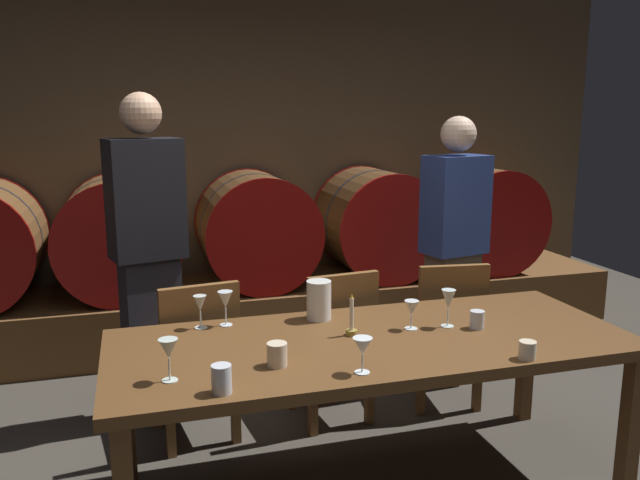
# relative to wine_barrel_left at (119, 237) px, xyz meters

# --- Properties ---
(back_wall) EXTENTS (6.37, 0.24, 2.81)m
(back_wall) POSITION_rel_wine_barrel_left_xyz_m (0.98, 0.55, 0.57)
(back_wall) COLOR brown
(back_wall) RESTS_ON ground
(barrel_shelf) EXTENTS (5.73, 0.90, 0.42)m
(barrel_shelf) POSITION_rel_wine_barrel_left_xyz_m (0.98, 0.00, -0.63)
(barrel_shelf) COLOR brown
(barrel_shelf) RESTS_ON ground
(wine_barrel_left) EXTENTS (0.85, 0.78, 0.85)m
(wine_barrel_left) POSITION_rel_wine_barrel_left_xyz_m (0.00, 0.00, 0.00)
(wine_barrel_left) COLOR brown
(wine_barrel_left) RESTS_ON barrel_shelf
(wine_barrel_center) EXTENTS (0.85, 0.78, 0.85)m
(wine_barrel_center) POSITION_rel_wine_barrel_left_xyz_m (0.99, 0.00, 0.00)
(wine_barrel_center) COLOR #513319
(wine_barrel_center) RESTS_ON barrel_shelf
(wine_barrel_right) EXTENTS (0.85, 0.78, 0.85)m
(wine_barrel_right) POSITION_rel_wine_barrel_left_xyz_m (1.96, 0.00, 0.00)
(wine_barrel_right) COLOR #513319
(wine_barrel_right) RESTS_ON barrel_shelf
(wine_barrel_far_right) EXTENTS (0.85, 0.78, 0.85)m
(wine_barrel_far_right) POSITION_rel_wine_barrel_left_xyz_m (2.89, 0.00, 0.00)
(wine_barrel_far_right) COLOR brown
(wine_barrel_far_right) RESTS_ON barrel_shelf
(dining_table) EXTENTS (2.31, 0.91, 0.73)m
(dining_table) POSITION_rel_wine_barrel_left_xyz_m (1.10, -2.18, -0.17)
(dining_table) COLOR brown
(dining_table) RESTS_ON ground
(chair_left) EXTENTS (0.45, 0.45, 0.88)m
(chair_left) POSITION_rel_wine_barrel_left_xyz_m (0.38, -1.53, -0.35)
(chair_left) COLOR brown
(chair_left) RESTS_ON ground
(chair_center) EXTENTS (0.44, 0.44, 0.88)m
(chair_center) POSITION_rel_wine_barrel_left_xyz_m (1.13, -1.52, -0.35)
(chair_center) COLOR brown
(chair_center) RESTS_ON ground
(chair_right) EXTENTS (0.45, 0.45, 0.88)m
(chair_right) POSITION_rel_wine_barrel_left_xyz_m (1.81, -1.51, -0.35)
(chair_right) COLOR brown
(chair_right) RESTS_ON ground
(guest_left) EXTENTS (0.43, 0.33, 1.81)m
(guest_left) POSITION_rel_wine_barrel_left_xyz_m (0.18, -1.17, 0.10)
(guest_left) COLOR black
(guest_left) RESTS_ON ground
(guest_right) EXTENTS (0.42, 0.31, 1.69)m
(guest_right) POSITION_rel_wine_barrel_left_xyz_m (2.04, -1.14, 0.03)
(guest_right) COLOR brown
(guest_right) RESTS_ON ground
(candle_center) EXTENTS (0.05, 0.05, 0.20)m
(candle_center) POSITION_rel_wine_barrel_left_xyz_m (1.02, -2.11, -0.05)
(candle_center) COLOR olive
(candle_center) RESTS_ON dining_table
(pitcher) EXTENTS (0.12, 0.12, 0.19)m
(pitcher) POSITION_rel_wine_barrel_left_xyz_m (0.94, -1.85, -0.01)
(pitcher) COLOR white
(pitcher) RESTS_ON dining_table
(wine_glass_far_left) EXTENTS (0.07, 0.07, 0.16)m
(wine_glass_far_left) POSITION_rel_wine_barrel_left_xyz_m (0.21, -2.39, 0.01)
(wine_glass_far_left) COLOR silver
(wine_glass_far_left) RESTS_ON dining_table
(wine_glass_left) EXTENTS (0.06, 0.06, 0.16)m
(wine_glass_left) POSITION_rel_wine_barrel_left_xyz_m (0.38, -1.83, 0.00)
(wine_glass_left) COLOR silver
(wine_glass_left) RESTS_ON dining_table
(wine_glass_center_left) EXTENTS (0.07, 0.07, 0.17)m
(wine_glass_center_left) POSITION_rel_wine_barrel_left_xyz_m (0.50, -1.82, 0.01)
(wine_glass_center_left) COLOR white
(wine_glass_center_left) RESTS_ON dining_table
(wine_glass_center_right) EXTENTS (0.08, 0.08, 0.14)m
(wine_glass_center_right) POSITION_rel_wine_barrel_left_xyz_m (0.92, -2.52, -0.00)
(wine_glass_center_right) COLOR white
(wine_glass_center_right) RESTS_ON dining_table
(wine_glass_right) EXTENTS (0.07, 0.07, 0.14)m
(wine_glass_right) POSITION_rel_wine_barrel_left_xyz_m (1.31, -2.11, -0.01)
(wine_glass_right) COLOR white
(wine_glass_right) RESTS_ON dining_table
(wine_glass_far_right) EXTENTS (0.07, 0.07, 0.18)m
(wine_glass_far_right) POSITION_rel_wine_barrel_left_xyz_m (1.49, -2.13, 0.02)
(wine_glass_far_right) COLOR silver
(wine_glass_far_right) RESTS_ON dining_table
(cup_far_left) EXTENTS (0.07, 0.07, 0.11)m
(cup_far_left) POSITION_rel_wine_barrel_left_xyz_m (0.38, -2.55, -0.05)
(cup_far_left) COLOR silver
(cup_far_left) RESTS_ON dining_table
(cup_center_left) EXTENTS (0.08, 0.08, 0.09)m
(cup_center_left) POSITION_rel_wine_barrel_left_xyz_m (0.62, -2.36, -0.06)
(cup_center_left) COLOR beige
(cup_center_left) RESTS_ON dining_table
(cup_center_right) EXTENTS (0.07, 0.07, 0.08)m
(cup_center_right) POSITION_rel_wine_barrel_left_xyz_m (1.61, -2.19, -0.07)
(cup_center_right) COLOR silver
(cup_center_right) RESTS_ON dining_table
(cup_far_right) EXTENTS (0.07, 0.07, 0.08)m
(cup_far_right) POSITION_rel_wine_barrel_left_xyz_m (1.61, -2.58, -0.07)
(cup_far_right) COLOR beige
(cup_far_right) RESTS_ON dining_table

